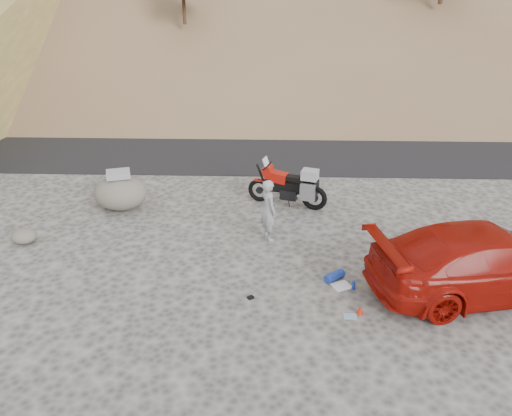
{
  "coord_description": "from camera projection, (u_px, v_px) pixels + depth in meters",
  "views": [
    {
      "loc": [
        0.11,
        -10.64,
        6.54
      ],
      "look_at": [
        -0.25,
        0.89,
        1.0
      ],
      "focal_mm": 35.0,
      "sensor_mm": 36.0,
      "label": 1
    }
  ],
  "objects": [
    {
      "name": "gear_glove_b",
      "position": [
        251.0,
        297.0,
        10.96
      ],
      "size": [
        0.16,
        0.16,
        0.04
      ],
      "primitive_type": "cube",
      "rotation": [
        0.0,
        0.0,
        0.67
      ],
      "color": "black",
      "rests_on": "ground"
    },
    {
      "name": "gear_white_cloth",
      "position": [
        341.0,
        286.0,
        11.39
      ],
      "size": [
        0.52,
        0.5,
        0.01
      ],
      "primitive_type": "cube",
      "rotation": [
        0.0,
        0.0,
        0.45
      ],
      "color": "white",
      "rests_on": "ground"
    },
    {
      "name": "motorcycle",
      "position": [
        291.0,
        187.0,
        14.98
      ],
      "size": [
        2.42,
        1.16,
        1.48
      ],
      "rotation": [
        0.0,
        0.0,
        -0.31
      ],
      "color": "black",
      "rests_on": "ground"
    },
    {
      "name": "gear_funnel",
      "position": [
        360.0,
        310.0,
        10.44
      ],
      "size": [
        0.18,
        0.18,
        0.2
      ],
      "primitive_type": "cone",
      "rotation": [
        0.0,
        0.0,
        0.17
      ],
      "color": "#B4230C",
      "rests_on": "ground"
    },
    {
      "name": "red_car",
      "position": [
        480.0,
        289.0,
        11.27
      ],
      "size": [
        5.61,
        3.24,
        1.53
      ],
      "primitive_type": "imported",
      "rotation": [
        0.0,
        0.0,
        1.79
      ],
      "color": "#9B1008",
      "rests_on": "ground"
    },
    {
      "name": "road",
      "position": [
        268.0,
        145.0,
        20.53
      ],
      "size": [
        120.0,
        7.0,
        0.05
      ],
      "primitive_type": "cube",
      "color": "black",
      "rests_on": "ground"
    },
    {
      "name": "boulder",
      "position": [
        121.0,
        192.0,
        14.88
      ],
      "size": [
        1.67,
        1.46,
        1.19
      ],
      "rotation": [
        0.0,
        0.0,
        0.09
      ],
      "color": "#625C54",
      "rests_on": "ground"
    },
    {
      "name": "gear_blue_cloth",
      "position": [
        350.0,
        316.0,
        10.39
      ],
      "size": [
        0.28,
        0.21,
        0.01
      ],
      "primitive_type": "cube",
      "rotation": [
        0.0,
        0.0,
        -0.05
      ],
      "color": "#7CA2C0",
      "rests_on": "ground"
    },
    {
      "name": "small_rock",
      "position": [
        24.0,
        236.0,
        13.12
      ],
      "size": [
        0.66,
        0.59,
        0.39
      ],
      "rotation": [
        0.0,
        0.0,
        -0.02
      ],
      "color": "#625C54",
      "rests_on": "ground"
    },
    {
      "name": "gear_blue_mat",
      "position": [
        334.0,
        276.0,
        11.58
      ],
      "size": [
        0.53,
        0.47,
        0.2
      ],
      "primitive_type": "cylinder",
      "rotation": [
        0.0,
        1.57,
        0.66
      ],
      "color": "#1A369F",
      "rests_on": "ground"
    },
    {
      "name": "man",
      "position": [
        268.0,
        238.0,
        13.41
      ],
      "size": [
        0.62,
        0.73,
        1.69
      ],
      "primitive_type": "imported",
      "rotation": [
        0.0,
        0.0,
        1.99
      ],
      "color": "#96969B",
      "rests_on": "ground"
    },
    {
      "name": "ground",
      "position": [
        265.0,
        260.0,
        12.43
      ],
      "size": [
        140.0,
        140.0,
        0.0
      ],
      "primitive_type": "plane",
      "color": "#43403E",
      "rests_on": "ground"
    },
    {
      "name": "gear_bottle",
      "position": [
        353.0,
        285.0,
        11.23
      ],
      "size": [
        0.1,
        0.1,
        0.21
      ],
      "primitive_type": "cylinder",
      "rotation": [
        0.0,
        0.0,
        0.43
      ],
      "color": "#1A369F",
      "rests_on": "ground"
    }
  ]
}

